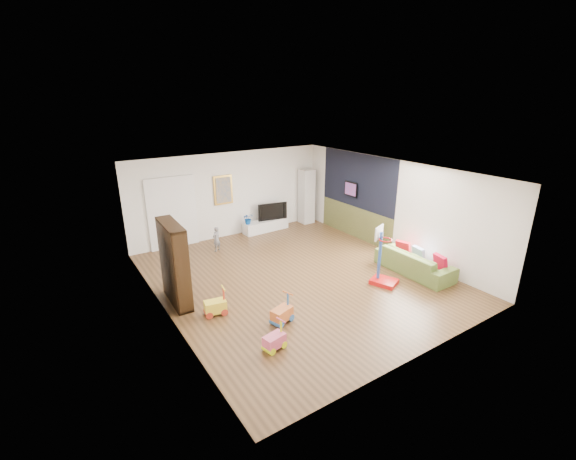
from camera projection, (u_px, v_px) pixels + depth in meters
floor at (297, 277)px, 9.75m from camera, size 6.50×7.50×0.00m
ceiling at (298, 171)px, 8.85m from camera, size 6.50×7.50×0.00m
wall_back at (230, 195)px, 12.25m from camera, size 6.50×0.00×2.70m
wall_front at (426, 289)px, 6.35m from camera, size 6.50×0.00×2.70m
wall_left at (162, 256)px, 7.61m from camera, size 0.00×7.50×2.70m
wall_right at (391, 206)px, 10.98m from camera, size 0.00×7.50×2.70m
navy_accent at (357, 181)px, 11.91m from camera, size 0.01×3.20×1.70m
olive_wainscot at (355, 222)px, 12.36m from camera, size 0.01×3.20×1.00m
doorway at (173, 214)px, 11.33m from camera, size 1.45×0.06×2.10m
painting_back at (223, 190)px, 12.02m from camera, size 0.62×0.06×0.92m
artwork_right at (351, 189)px, 12.13m from camera, size 0.04×0.56×0.46m
media_console at (266, 226)px, 12.99m from camera, size 1.61×0.47×0.37m
tall_cabinet at (306, 196)px, 13.62m from camera, size 0.46×0.46×1.92m
bookshelf at (174, 264)px, 8.31m from camera, size 0.38×1.27×1.84m
sofa at (414, 262)px, 9.90m from camera, size 0.81×2.05×0.60m
basketball_hoop at (386, 256)px, 9.17m from camera, size 0.69×0.75×1.46m
ride_on_yellow at (215, 302)px, 8.00m from camera, size 0.49×0.35×0.59m
ride_on_orange at (282, 309)px, 7.72m from camera, size 0.51×0.40×0.60m
ride_on_pink at (274, 336)px, 6.92m from camera, size 0.44×0.32×0.54m
child at (216, 239)px, 11.26m from camera, size 0.32×0.28×0.75m
tv at (272, 211)px, 12.98m from camera, size 1.02×0.32×0.58m
vase_plant at (248, 218)px, 12.51m from camera, size 0.34×0.30×0.37m
pillow_left at (440, 262)px, 9.45m from camera, size 0.19×0.40×0.39m
pillow_center at (419, 254)px, 9.97m from camera, size 0.16×0.38×0.37m
pillow_right at (403, 247)px, 10.37m from camera, size 0.20×0.39×0.38m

